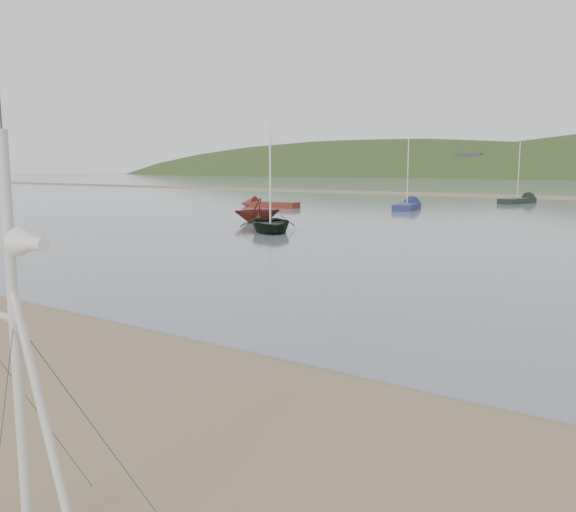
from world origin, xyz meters
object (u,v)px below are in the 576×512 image
Objects in this scene: dinghy_red_far at (261,204)px; sailboat_dark_mid at (525,200)px; boat_red at (257,199)px; mast_rig at (14,436)px; sailboat_blue_near at (410,205)px; boat_dark at (270,191)px.

sailboat_dark_mid is at bearing 49.88° from dinghy_red_far.
sailboat_dark_mid reaches higher than boat_red.
sailboat_dark_mid is 26.37m from dinghy_red_far.
mast_rig is 47.83m from sailboat_blue_near.
boat_dark is 1.53× the size of boat_red.
dinghy_red_far is at bearing 86.00° from boat_dark.
dinghy_red_far is (-17.00, -20.17, -0.01)m from sailboat_dark_mid.
boat_red is 0.44× the size of sailboat_dark_mid.
dinghy_red_far is at bearing 125.20° from mast_rig.
sailboat_dark_mid reaches higher than dinghy_red_far.
boat_dark is at bearing -96.49° from sailboat_dark_mid.
sailboat_blue_near is (-1.57, 21.65, -1.95)m from boat_dark.
sailboat_blue_near reaches higher than boat_dark.
sailboat_dark_mid is 1.03× the size of sailboat_blue_near.
mast_rig is 0.71× the size of sailboat_dark_mid.
mast_rig is 1.05× the size of boat_dark.
sailboat_blue_near is at bearing 27.25° from dinghy_red_far.
mast_rig is 47.89m from dinghy_red_far.
sailboat_dark_mid reaches higher than mast_rig.
dinghy_red_far is 0.91× the size of sailboat_blue_near.
sailboat_blue_near is (-16.27, 44.97, -0.82)m from mast_rig.
mast_rig is 27.59m from boat_dark.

